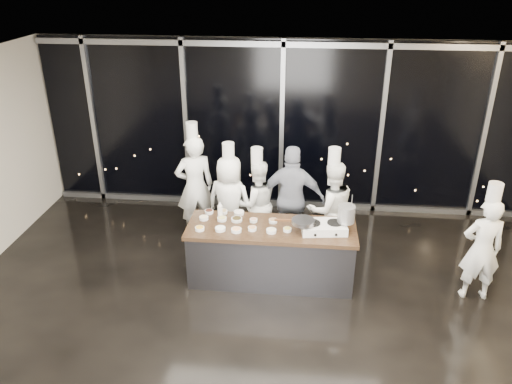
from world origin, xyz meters
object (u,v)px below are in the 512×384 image
Objects in this scene: guest at (292,199)px; chef_far_left at (195,186)px; chef_center at (257,203)px; stove at (324,227)px; chef_side at (482,248)px; demo_counter at (271,253)px; chef_left at (230,201)px; frying_pan at (303,221)px; chef_right at (331,209)px; stock_pot at (346,214)px.

chef_far_left is at bearing -6.73° from guest.
chef_far_left is 1.12m from chef_center.
chef_side is at bearing -9.89° from stove.
demo_counter is 1.09m from guest.
guest is (1.03, 0.02, 0.09)m from chef_left.
frying_pan is 0.32× the size of chef_left.
frying_pan is at bearing 45.21° from chef_right.
chef_left is 1.06× the size of chef_center.
chef_center is at bearing 144.53° from chef_far_left.
stock_pot is at bearing 121.38° from chef_center.
chef_far_left is 4.56m from chef_side.
chef_far_left is at bearing 136.23° from frying_pan.
chef_left reaches higher than chef_center.
chef_side is at bearing 178.30° from chef_left.
demo_counter is at bearing 113.65° from chef_far_left.
demo_counter is 1.33× the size of chef_right.
demo_counter is 2.96m from chef_side.
chef_far_left is at bearing -30.03° from chef_right.
chef_far_left reaches higher than chef_right.
chef_left is at bearing 139.58° from stove.
chef_right is at bearing 147.56° from chef_center.
demo_counter is 1.28m from stock_pot.
frying_pan is at bearing 103.04° from guest.
chef_right is (0.89, 0.82, 0.37)m from demo_counter.
stove is 0.39× the size of chef_center.
chef_side is at bearing 138.34° from chef_center.
demo_counter is 3.62× the size of stove.
demo_counter is 1.34× the size of chef_left.
guest is at bearing 129.93° from stock_pot.
chef_center is at bearing -151.59° from chef_left.
guest reaches higher than chef_center.
demo_counter is at bearing 169.61° from stove.
chef_center is 0.97× the size of chef_side.
chef_left is 1.03m from guest.
demo_counter is at bearing 77.75° from guest.
frying_pan is 2.30m from chef_far_left.
chef_far_left is 1.12× the size of chef_left.
chef_left is (-1.51, 0.98, -0.15)m from stove.
chef_far_left is at bearing -20.63° from chef_side.
chef_side is (2.05, -0.95, -0.02)m from chef_right.
chef_left is (-1.82, 0.92, -0.35)m from stock_pot.
chef_left is at bearing -23.22° from chef_right.
chef_side is (2.19, -0.09, -0.16)m from stove.
chef_center is 0.93× the size of chef_right.
chef_right is (-0.17, 0.80, -0.34)m from stock_pot.
chef_far_left reaches higher than stock_pot.
chef_center is at bearing -29.81° from chef_right.
stove is 0.33× the size of chef_far_left.
guest reaches higher than chef_side.
chef_right is at bearing 102.07° from stock_pot.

